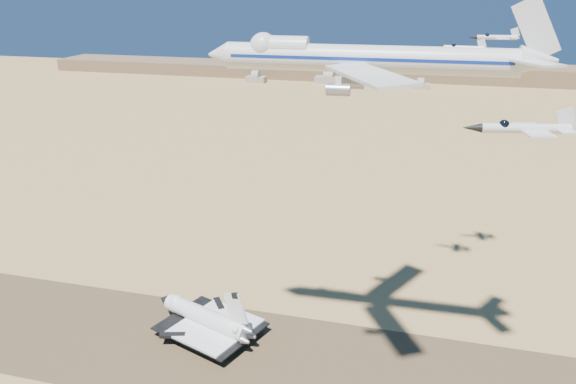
% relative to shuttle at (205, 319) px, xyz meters
% --- Properties ---
extents(ground, '(1200.00, 1200.00, 0.00)m').
position_rel_shuttle_xyz_m(ground, '(8.39, -8.88, -5.16)').
color(ground, tan).
rests_on(ground, ground).
extents(runway, '(600.00, 50.00, 0.06)m').
position_rel_shuttle_xyz_m(runway, '(8.39, -8.88, -5.13)').
color(runway, brown).
rests_on(runway, ground).
extents(ridgeline, '(960.00, 90.00, 18.00)m').
position_rel_shuttle_xyz_m(ridgeline, '(73.70, 518.42, 2.47)').
color(ridgeline, brown).
rests_on(ridgeline, ground).
extents(hangars, '(200.50, 29.50, 30.00)m').
position_rel_shuttle_xyz_m(hangars, '(-55.61, 469.55, -0.33)').
color(hangars, '#A8A395').
rests_on(hangars, ground).
extents(shuttle, '(39.43, 32.11, 19.19)m').
position_rel_shuttle_xyz_m(shuttle, '(0.00, 0.00, 0.00)').
color(shuttle, white).
rests_on(shuttle, runway).
extents(carrier_747, '(79.32, 61.55, 19.79)m').
position_rel_shuttle_xyz_m(carrier_747, '(46.03, -9.64, 83.80)').
color(carrier_747, silver).
extents(crew_a, '(0.44, 0.65, 1.75)m').
position_rel_shuttle_xyz_m(crew_a, '(3.80, -6.44, -4.22)').
color(crew_a, red).
rests_on(crew_a, runway).
extents(crew_b, '(0.85, 1.02, 1.82)m').
position_rel_shuttle_xyz_m(crew_b, '(6.98, -12.59, -4.19)').
color(crew_b, red).
rests_on(crew_b, runway).
extents(crew_c, '(1.05, 1.14, 1.76)m').
position_rel_shuttle_xyz_m(crew_c, '(9.68, -10.73, -4.22)').
color(crew_c, red).
rests_on(crew_c, runway).
extents(chase_jet_a, '(15.89, 9.01, 4.00)m').
position_rel_shuttle_xyz_m(chase_jet_a, '(77.16, -55.27, 80.39)').
color(chase_jet_a, silver).
extents(chase_jet_e, '(14.98, 8.17, 3.73)m').
position_rel_shuttle_xyz_m(chase_jet_e, '(71.08, 42.20, 81.51)').
color(chase_jet_e, silver).
extents(chase_jet_f, '(15.89, 8.89, 3.98)m').
position_rel_shuttle_xyz_m(chase_jet_f, '(81.45, 55.57, 83.72)').
color(chase_jet_f, silver).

